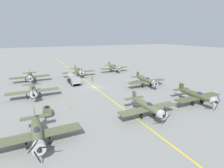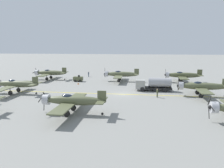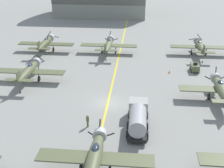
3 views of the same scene
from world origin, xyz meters
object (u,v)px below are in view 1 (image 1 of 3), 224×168
at_px(airplane_far_left, 197,95).
at_px(airplane_near_left, 114,67).
at_px(airplane_far_center, 147,106).
at_px(fuel_tanker, 73,79).
at_px(airplane_near_center, 78,71).
at_px(airplane_near_right, 30,76).
at_px(airplane_far_right, 37,132).
at_px(airplane_mid_right, 33,90).
at_px(traffic_cone, 70,107).
at_px(ground_crew_walking, 92,78).
at_px(tow_tractor, 47,111).
at_px(airplane_mid_left, 146,80).

relative_size(airplane_far_left, airplane_near_left, 1.00).
bearing_deg(airplane_far_center, fuel_tanker, -70.33).
distance_m(airplane_near_center, airplane_near_right, 16.39).
bearing_deg(airplane_near_left, fuel_tanker, 39.81).
distance_m(airplane_far_right, airplane_mid_right, 21.21).
xyz_separation_m(airplane_near_right, airplane_mid_right, (-0.23, 16.99, 0.00)).
height_order(airplane_near_left, traffic_cone, airplane_near_left).
distance_m(ground_crew_walking, traffic_cone, 22.80).
distance_m(airplane_near_right, tow_tractor, 28.99).
distance_m(airplane_mid_right, airplane_far_center, 27.89).
relative_size(airplane_far_left, airplane_far_center, 1.00).
relative_size(airplane_near_right, airplane_near_left, 1.00).
relative_size(airplane_far_right, airplane_near_left, 1.00).
height_order(airplane_near_center, ground_crew_walking, airplane_near_center).
bearing_deg(airplane_far_center, airplane_far_left, -172.42).
bearing_deg(airplane_far_center, airplane_near_left, -101.31).
bearing_deg(fuel_tanker, ground_crew_walking, -175.94).
distance_m(airplane_near_center, airplane_far_center, 38.50).
bearing_deg(airplane_far_right, airplane_mid_right, -103.91).
relative_size(airplane_mid_left, ground_crew_walking, 6.96).
relative_size(airplane_mid_right, airplane_far_center, 1.00).
distance_m(airplane_mid_right, tow_tractor, 12.11).
distance_m(airplane_near_left, ground_crew_walking, 16.98).
bearing_deg(airplane_mid_left, tow_tractor, -1.26).
distance_m(airplane_near_center, ground_crew_walking, 9.16).
height_order(airplane_near_center, tow_tractor, airplane_near_center).
height_order(airplane_far_right, airplane_near_left, same).
bearing_deg(traffic_cone, airplane_far_left, 159.31).
distance_m(airplane_far_right, traffic_cone, 12.86).
bearing_deg(fuel_tanker, airplane_mid_right, 35.61).
distance_m(airplane_mid_right, ground_crew_walking, 20.51).
xyz_separation_m(airplane_far_left, traffic_cone, (25.84, -9.76, -1.74)).
xyz_separation_m(airplane_mid_left, airplane_far_left, (-1.87, 15.98, -0.00)).
xyz_separation_m(airplane_mid_left, airplane_near_center, (14.50, -22.15, -0.00)).
bearing_deg(ground_crew_walking, airplane_mid_right, 26.22).
xyz_separation_m(airplane_near_center, airplane_near_left, (-15.54, -1.68, 0.00)).
relative_size(airplane_far_left, airplane_mid_right, 1.00).
xyz_separation_m(airplane_near_right, traffic_cone, (-6.89, 27.49, -1.74)).
height_order(airplane_near_right, fuel_tanker, airplane_near_right).
bearing_deg(airplane_mid_right, traffic_cone, 128.16).
bearing_deg(ground_crew_walking, airplane_near_left, -141.71).
height_order(airplane_near_left, ground_crew_walking, airplane_near_left).
xyz_separation_m(airplane_mid_right, tow_tractor, (-1.95, 11.89, -1.22)).
height_order(airplane_far_center, ground_crew_walking, airplane_far_center).
relative_size(airplane_mid_left, airplane_near_center, 1.00).
xyz_separation_m(airplane_far_left, fuel_tanker, (20.50, -28.86, -0.50)).
bearing_deg(airplane_far_center, airplane_near_right, -56.63).
bearing_deg(airplane_mid_left, airplane_near_left, -108.61).
bearing_deg(airplane_mid_right, tow_tractor, 105.10).
bearing_deg(tow_tractor, airplane_far_center, 152.91).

